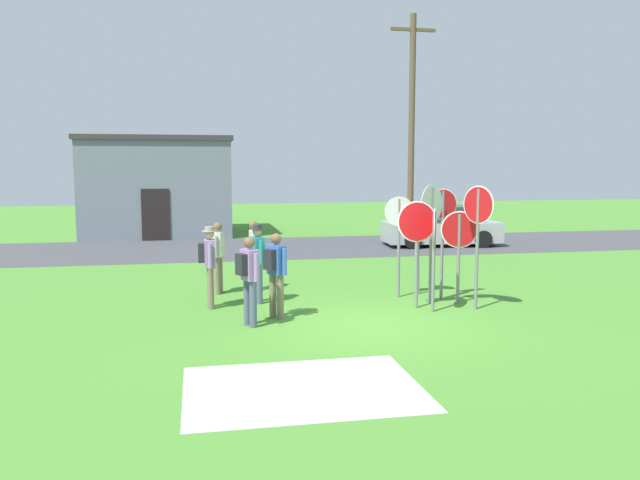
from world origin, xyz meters
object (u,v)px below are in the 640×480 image
Objects in this scene: person_on_left at (258,259)px; person_in_dark_shirt at (275,269)px; stop_sign_rear_left at (459,241)px; stop_sign_far_back at (434,241)px; person_in_blue at (254,251)px; stop_sign_tallest at (478,225)px; person_holding_notes at (217,252)px; stop_sign_low_front at (399,230)px; stop_sign_nearest at (443,225)px; stop_sign_leaning_left at (417,234)px; stop_sign_center_cluster at (431,221)px; person_near_signs at (209,261)px; utility_pole at (412,125)px; stop_sign_rear_right at (418,235)px; person_with_sunhat at (249,275)px; parked_car_on_street at (442,227)px.

person_in_dark_shirt is (0.21, -1.49, -0.00)m from person_on_left.
stop_sign_far_back reaches higher than stop_sign_rear_left.
stop_sign_rear_left reaches higher than person_in_blue.
person_holding_notes is at bearing 152.76° from stop_sign_tallest.
stop_sign_low_front is 1.08× the size of stop_sign_far_back.
stop_sign_tallest reaches higher than stop_sign_nearest.
stop_sign_leaning_left reaches higher than person_in_dark_shirt.
stop_sign_nearest reaches higher than stop_sign_far_back.
stop_sign_center_cluster is 1.50× the size of person_near_signs.
person_near_signs is at bearing 164.90° from stop_sign_far_back.
person_in_dark_shirt and person_holding_notes have the same top height.
person_near_signs is at bearing -127.80° from utility_pole.
stop_sign_rear_right is 0.75m from stop_sign_nearest.
person_on_left is (-3.77, -0.21, -0.42)m from stop_sign_rear_right.
stop_sign_leaning_left is at bearing -108.60° from utility_pole.
person_with_sunhat is 0.97× the size of person_on_left.
stop_sign_low_front is (-3.80, -10.10, -3.03)m from utility_pole.
utility_pole is 12.58m from stop_sign_far_back.
person_near_signs is 2.08m from person_in_blue.
person_with_sunhat is (-4.80, -0.53, -0.81)m from stop_sign_tallest.
stop_sign_center_cluster is 5.02m from person_holding_notes.
stop_sign_tallest reaches higher than stop_sign_rear_left.
stop_sign_far_back is at bearing -15.10° from person_near_signs.
person_with_sunhat is at bearing -127.21° from parked_car_on_street.
person_near_signs is at bearing -134.36° from parked_car_on_street.
stop_sign_tallest is (-3.44, -10.33, 1.10)m from parked_car_on_street.
utility_pole is 12.42m from person_holding_notes.
person_with_sunhat is at bearing -67.83° from person_near_signs.
person_holding_notes is (-0.47, 3.25, 0.00)m from person_with_sunhat.
stop_sign_far_back is 1.23× the size of person_near_signs.
stop_sign_far_back reaches higher than person_on_left.
parked_car_on_street is at bearing 45.64° from person_near_signs.
person_holding_notes is (-4.55, 1.97, -0.83)m from stop_sign_center_cluster.
parked_car_on_street is 1.70× the size of stop_sign_tallest.
person_with_sunhat is at bearing -150.34° from stop_sign_low_front.
stop_sign_low_front is at bearing 4.44° from person_near_signs.
stop_sign_nearest is (0.89, -0.40, 0.13)m from stop_sign_low_front.
stop_sign_center_cluster is 3.88m from person_on_left.
stop_sign_far_back is at bearing -107.07° from stop_sign_center_cluster.
utility_pole is at bearing 69.37° from stop_sign_low_front.
person_holding_notes is (-5.28, 2.72, -0.81)m from stop_sign_tallest.
stop_sign_rear_right is 4.72m from person_with_sunhat.
stop_sign_nearest is at bearing -0.72° from person_near_signs.
stop_sign_low_front is 1.02× the size of stop_sign_leaning_left.
stop_sign_nearest is (0.41, 0.37, -0.12)m from stop_sign_center_cluster.
person_holding_notes is at bearing 156.62° from stop_sign_center_cluster.
stop_sign_center_cluster is at bearing 11.93° from person_in_dark_shirt.
stop_sign_far_back is 3.83m from person_on_left.
stop_sign_leaning_left is (-1.19, 0.38, -0.22)m from stop_sign_tallest.
person_near_signs is (-0.70, 1.71, 0.03)m from person_with_sunhat.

